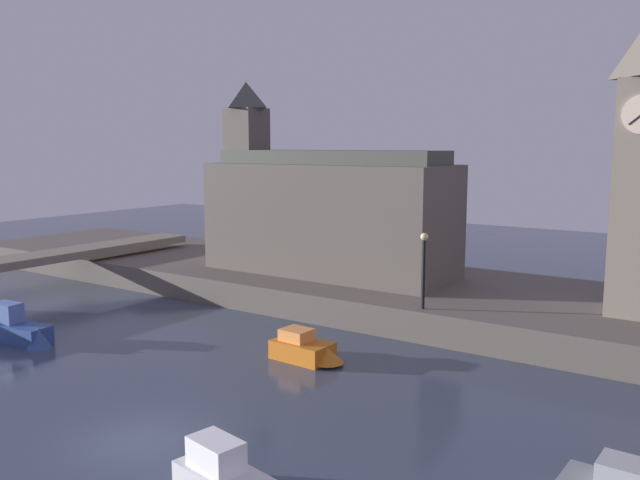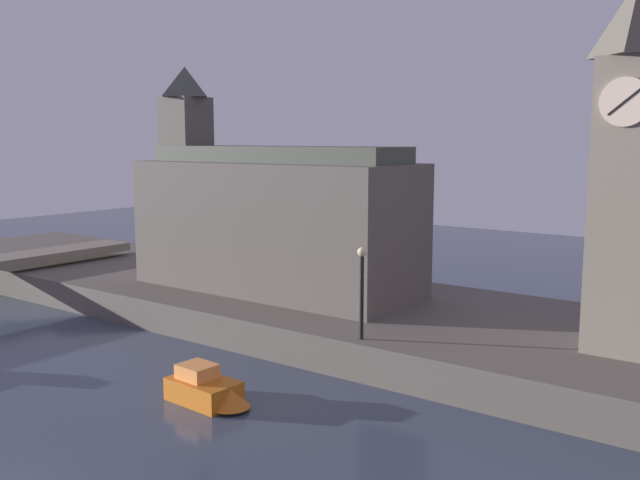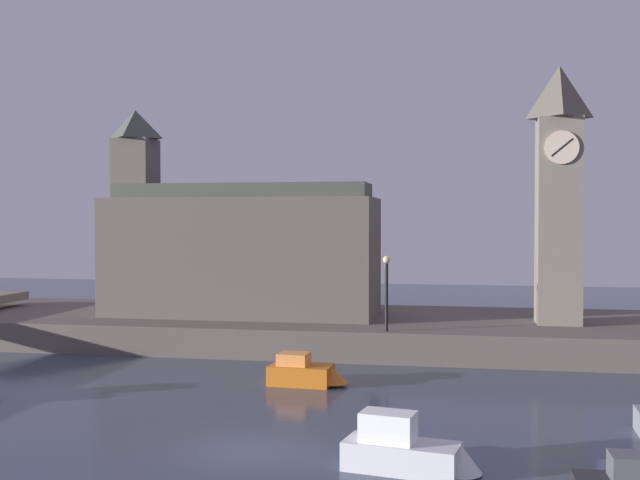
{
  "view_description": "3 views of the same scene",
  "coord_description": "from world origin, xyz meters",
  "px_view_note": "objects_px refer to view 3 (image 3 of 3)",
  "views": [
    {
      "loc": [
        15.26,
        -12.64,
        9.08
      ],
      "look_at": [
        -3.51,
        15.07,
        4.22
      ],
      "focal_mm": 36.59,
      "sensor_mm": 36.0,
      "label": 1
    },
    {
      "loc": [
        16.73,
        -7.18,
        9.14
      ],
      "look_at": [
        -1.24,
        17.16,
        4.75
      ],
      "focal_mm": 39.02,
      "sensor_mm": 36.0,
      "label": 2
    },
    {
      "loc": [
        6.09,
        -21.72,
        6.8
      ],
      "look_at": [
        -1.2,
        17.67,
        5.75
      ],
      "focal_mm": 43.17,
      "sensor_mm": 36.0,
      "label": 3
    }
  ],
  "objects_px": {
    "boat_patrol_orange": "(307,373)",
    "clock_tower": "(559,191)",
    "parliament_hall": "(234,249)",
    "boat_ferry_white": "(411,451)",
    "streetlamp": "(387,284)"
  },
  "relations": [
    {
      "from": "boat_patrol_orange",
      "to": "clock_tower",
      "type": "bearing_deg",
      "value": 41.45
    },
    {
      "from": "boat_patrol_orange",
      "to": "parliament_hall",
      "type": "bearing_deg",
      "value": 121.06
    },
    {
      "from": "clock_tower",
      "to": "boat_patrol_orange",
      "type": "xyz_separation_m",
      "value": [
        -11.08,
        -9.78,
        -7.79
      ]
    },
    {
      "from": "clock_tower",
      "to": "parliament_hall",
      "type": "bearing_deg",
      "value": 177.51
    },
    {
      "from": "clock_tower",
      "to": "boat_ferry_white",
      "type": "bearing_deg",
      "value": -107.14
    },
    {
      "from": "clock_tower",
      "to": "parliament_hall",
      "type": "xyz_separation_m",
      "value": [
        -17.42,
        0.76,
        -3.09
      ]
    },
    {
      "from": "clock_tower",
      "to": "boat_ferry_white",
      "type": "distance_m",
      "value": 22.3
    },
    {
      "from": "boat_patrol_orange",
      "to": "boat_ferry_white",
      "type": "bearing_deg",
      "value": -64.3
    },
    {
      "from": "boat_ferry_white",
      "to": "clock_tower",
      "type": "bearing_deg",
      "value": 72.86
    },
    {
      "from": "streetlamp",
      "to": "parliament_hall",
      "type": "bearing_deg",
      "value": 150.99
    },
    {
      "from": "clock_tower",
      "to": "boat_patrol_orange",
      "type": "relative_size",
      "value": 3.96
    },
    {
      "from": "parliament_hall",
      "to": "boat_patrol_orange",
      "type": "bearing_deg",
      "value": -58.94
    },
    {
      "from": "parliament_hall",
      "to": "streetlamp",
      "type": "bearing_deg",
      "value": -29.01
    },
    {
      "from": "boat_patrol_orange",
      "to": "boat_ferry_white",
      "type": "distance_m",
      "value": 11.32
    },
    {
      "from": "clock_tower",
      "to": "streetlamp",
      "type": "bearing_deg",
      "value": -152.88
    }
  ]
}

